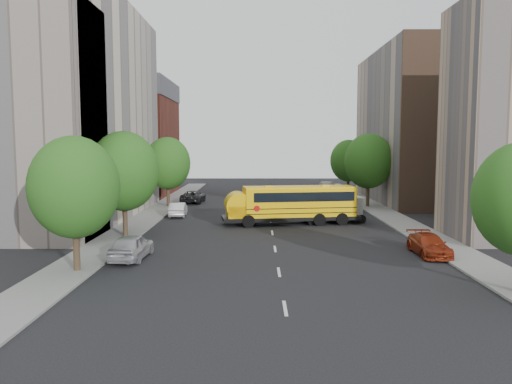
{
  "coord_description": "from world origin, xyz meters",
  "views": [
    {
      "loc": [
        -1.19,
        -40.59,
        6.97
      ],
      "look_at": [
        -1.29,
        2.0,
        2.84
      ],
      "focal_mm": 35.0,
      "sensor_mm": 36.0,
      "label": 1
    }
  ],
  "objects_px": {
    "tower_crane": "(493,12)",
    "parked_car_5": "(328,188)",
    "street_tree_0": "(74,187)",
    "school_bus": "(290,203)",
    "parked_car_4": "(350,203)",
    "parked_car_0": "(131,246)",
    "parked_car_1": "(178,209)",
    "parked_car_2": "(193,196)",
    "street_tree_2": "(168,163)",
    "street_tree_1": "(124,171)",
    "street_tree_4": "(369,161)",
    "parked_car_3": "(429,245)",
    "street_tree_5": "(348,161)",
    "safari_truck": "(333,209)"
  },
  "relations": [
    {
      "from": "street_tree_5",
      "to": "parked_car_5",
      "type": "height_order",
      "value": "street_tree_5"
    },
    {
      "from": "school_bus",
      "to": "parked_car_2",
      "type": "relative_size",
      "value": 2.34
    },
    {
      "from": "parked_car_0",
      "to": "parked_car_3",
      "type": "distance_m",
      "value": 18.44
    },
    {
      "from": "street_tree_4",
      "to": "school_bus",
      "type": "bearing_deg",
      "value": -128.74
    },
    {
      "from": "street_tree_2",
      "to": "street_tree_4",
      "type": "xyz_separation_m",
      "value": [
        22.0,
        0.0,
        0.25
      ]
    },
    {
      "from": "parked_car_1",
      "to": "street_tree_4",
      "type": "bearing_deg",
      "value": -163.73
    },
    {
      "from": "street_tree_2",
      "to": "parked_car_2",
      "type": "xyz_separation_m",
      "value": [
        2.2,
        4.27,
        -4.1
      ]
    },
    {
      "from": "street_tree_2",
      "to": "safari_truck",
      "type": "bearing_deg",
      "value": -33.3
    },
    {
      "from": "street_tree_0",
      "to": "parked_car_5",
      "type": "relative_size",
      "value": 1.52
    },
    {
      "from": "street_tree_0",
      "to": "street_tree_1",
      "type": "bearing_deg",
      "value": 90.0
    },
    {
      "from": "parked_car_4",
      "to": "parked_car_5",
      "type": "bearing_deg",
      "value": 94.11
    },
    {
      "from": "parked_car_0",
      "to": "parked_car_1",
      "type": "distance_m",
      "value": 17.94
    },
    {
      "from": "street_tree_0",
      "to": "parked_car_1",
      "type": "height_order",
      "value": "street_tree_0"
    },
    {
      "from": "street_tree_1",
      "to": "safari_truck",
      "type": "bearing_deg",
      "value": 23.49
    },
    {
      "from": "street_tree_4",
      "to": "parked_car_5",
      "type": "bearing_deg",
      "value": 98.1
    },
    {
      "from": "street_tree_0",
      "to": "school_bus",
      "type": "xyz_separation_m",
      "value": [
        12.64,
        16.33,
        -2.76
      ]
    },
    {
      "from": "parked_car_5",
      "to": "street_tree_0",
      "type": "bearing_deg",
      "value": -117.69
    },
    {
      "from": "parked_car_4",
      "to": "street_tree_4",
      "type": "bearing_deg",
      "value": 36.85
    },
    {
      "from": "street_tree_0",
      "to": "street_tree_2",
      "type": "relative_size",
      "value": 0.96
    },
    {
      "from": "street_tree_1",
      "to": "street_tree_4",
      "type": "height_order",
      "value": "street_tree_4"
    },
    {
      "from": "street_tree_5",
      "to": "parked_car_2",
      "type": "bearing_deg",
      "value": -158.67
    },
    {
      "from": "street_tree_1",
      "to": "parked_car_2",
      "type": "relative_size",
      "value": 1.52
    },
    {
      "from": "street_tree_4",
      "to": "parked_car_1",
      "type": "relative_size",
      "value": 1.98
    },
    {
      "from": "street_tree_1",
      "to": "street_tree_5",
      "type": "distance_m",
      "value": 37.2
    },
    {
      "from": "safari_truck",
      "to": "parked_car_4",
      "type": "xyz_separation_m",
      "value": [
        3.31,
        9.42,
        -0.58
      ]
    },
    {
      "from": "parked_car_0",
      "to": "parked_car_3",
      "type": "relative_size",
      "value": 1.02
    },
    {
      "from": "school_bus",
      "to": "parked_car_5",
      "type": "height_order",
      "value": "school_bus"
    },
    {
      "from": "tower_crane",
      "to": "street_tree_4",
      "type": "xyz_separation_m",
      "value": [
        -19.25,
        -14.0,
        -19.4
      ]
    },
    {
      "from": "tower_crane",
      "to": "parked_car_5",
      "type": "relative_size",
      "value": 7.34
    },
    {
      "from": "street_tree_0",
      "to": "parked_car_5",
      "type": "height_order",
      "value": "street_tree_0"
    },
    {
      "from": "school_bus",
      "to": "street_tree_1",
      "type": "bearing_deg",
      "value": -162.11
    },
    {
      "from": "tower_crane",
      "to": "street_tree_2",
      "type": "distance_m",
      "value": 47.79
    },
    {
      "from": "street_tree_0",
      "to": "street_tree_4",
      "type": "height_order",
      "value": "street_tree_4"
    },
    {
      "from": "school_bus",
      "to": "safari_truck",
      "type": "relative_size",
      "value": 2.16
    },
    {
      "from": "parked_car_3",
      "to": "tower_crane",
      "type": "bearing_deg",
      "value": 61.06
    },
    {
      "from": "tower_crane",
      "to": "street_tree_5",
      "type": "distance_m",
      "value": 27.67
    },
    {
      "from": "street_tree_2",
      "to": "parked_car_0",
      "type": "relative_size",
      "value": 1.68
    },
    {
      "from": "parked_car_5",
      "to": "street_tree_4",
      "type": "bearing_deg",
      "value": -85.1
    },
    {
      "from": "tower_crane",
      "to": "parked_car_2",
      "type": "bearing_deg",
      "value": -166.01
    },
    {
      "from": "parked_car_4",
      "to": "parked_car_5",
      "type": "xyz_separation_m",
      "value": [
        0.0,
        16.88,
        0.16
      ]
    },
    {
      "from": "street_tree_5",
      "to": "street_tree_1",
      "type": "bearing_deg",
      "value": -126.25
    },
    {
      "from": "safari_truck",
      "to": "parked_car_0",
      "type": "bearing_deg",
      "value": -147.93
    },
    {
      "from": "tower_crane",
      "to": "parked_car_1",
      "type": "bearing_deg",
      "value": -151.73
    },
    {
      "from": "street_tree_5",
      "to": "parked_car_5",
      "type": "bearing_deg",
      "value": 122.45
    },
    {
      "from": "parked_car_2",
      "to": "parked_car_1",
      "type": "bearing_deg",
      "value": 93.11
    },
    {
      "from": "street_tree_2",
      "to": "parked_car_5",
      "type": "height_order",
      "value": "street_tree_2"
    },
    {
      "from": "street_tree_5",
      "to": "parked_car_0",
      "type": "height_order",
      "value": "street_tree_5"
    },
    {
      "from": "street_tree_1",
      "to": "parked_car_5",
      "type": "distance_m",
      "value": 39.1
    },
    {
      "from": "school_bus",
      "to": "parked_car_1",
      "type": "height_order",
      "value": "school_bus"
    },
    {
      "from": "street_tree_0",
      "to": "parked_car_4",
      "type": "distance_m",
      "value": 33.39
    }
  ]
}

